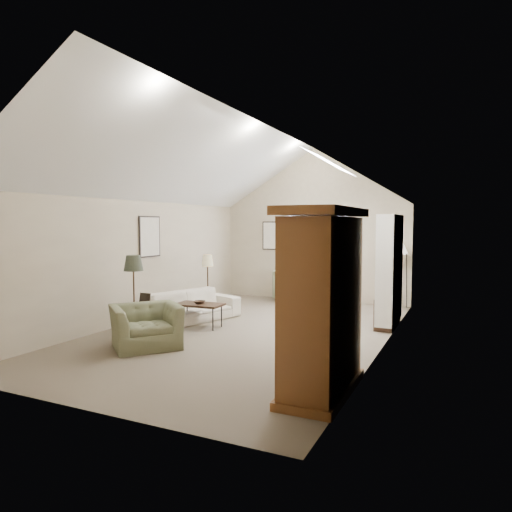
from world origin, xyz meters
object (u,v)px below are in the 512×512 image
at_px(armchair_near, 146,326).
at_px(side_chair, 341,287).
at_px(coffee_table, 200,315).
at_px(armoire, 323,302).
at_px(side_table, 145,324).
at_px(sofa, 190,306).
at_px(armchair_far, 292,284).

height_order(armchair_near, side_chair, side_chair).
distance_m(coffee_table, side_chair, 3.77).
bearing_deg(armoire, side_table, 162.06).
xyz_separation_m(armoire, side_table, (-3.57, 1.16, -0.83)).
bearing_deg(sofa, side_table, -156.89).
bearing_deg(side_chair, armoire, -101.39).
distance_m(armoire, sofa, 4.66).
bearing_deg(armchair_far, side_table, 66.06).
xyz_separation_m(armchair_far, side_table, (-0.90, -4.94, -0.15)).
distance_m(armoire, side_chair, 5.68).
bearing_deg(armchair_near, armoire, -62.60).
bearing_deg(coffee_table, armoire, -36.31).
distance_m(sofa, side_chair, 3.72).
bearing_deg(armchair_near, side_table, 80.71).
bearing_deg(sofa, armchair_near, -147.51).
xyz_separation_m(sofa, side_table, (0.10, -1.60, -0.04)).
relative_size(armchair_far, side_table, 1.73).
xyz_separation_m(armoire, armchair_near, (-3.20, 0.73, -0.75)).
relative_size(armchair_near, side_chair, 1.07).
relative_size(sofa, coffee_table, 2.32).
relative_size(armchair_far, side_chair, 0.92).
bearing_deg(side_chair, side_table, -142.12).
relative_size(armchair_near, armchair_far, 1.16).
bearing_deg(armchair_far, sofa, 59.73).
relative_size(armoire, armchair_near, 2.05).
distance_m(armchair_near, coffee_table, 1.62).
xyz_separation_m(sofa, armchair_far, (1.00, 3.34, 0.11)).
xyz_separation_m(armchair_near, coffee_table, (0.02, 1.62, -0.11)).
xyz_separation_m(coffee_table, side_chair, (2.00, 3.18, 0.27)).
bearing_deg(armchair_far, coffee_table, 68.54).
height_order(side_table, side_chair, side_chair).
relative_size(armoire, sofa, 1.04).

